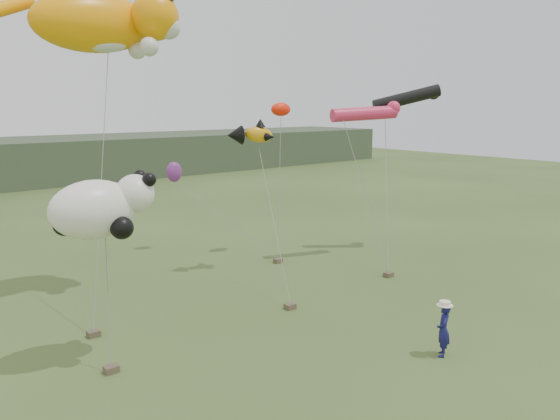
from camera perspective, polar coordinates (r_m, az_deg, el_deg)
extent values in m
plane|color=#385123|center=(17.25, 10.31, -13.85)|extent=(120.00, 120.00, 0.00)
imported|color=#161653|center=(16.79, 16.70, -11.93)|extent=(0.69, 0.63, 1.58)
cube|color=brown|center=(18.56, -18.91, -12.12)|extent=(0.37, 0.30, 0.19)
cube|color=brown|center=(19.82, 1.07, -10.01)|extent=(0.37, 0.30, 0.19)
cube|color=brown|center=(23.76, 11.27, -6.63)|extent=(0.37, 0.30, 0.19)
cube|color=brown|center=(16.15, -17.23, -15.60)|extent=(0.37, 0.30, 0.19)
cube|color=brown|center=(25.32, -0.21, -5.32)|extent=(0.37, 0.30, 0.19)
ellipsoid|color=#FB9706|center=(21.49, -18.90, 18.04)|extent=(4.84, 2.51, 2.28)
sphere|color=#FB9706|center=(21.46, -12.94, 19.13)|extent=(1.72, 1.72, 1.72)
sphere|color=silver|center=(21.33, -11.56, 18.19)|extent=(0.86, 0.86, 0.86)
ellipsoid|color=silver|center=(21.21, -17.97, 16.12)|extent=(1.68, 0.84, 0.53)
sphere|color=silver|center=(20.55, -13.52, 16.25)|extent=(0.67, 0.67, 0.67)
sphere|color=silver|center=(21.83, -14.68, 15.87)|extent=(0.67, 0.67, 0.67)
cylinder|color=#FB9706|center=(21.49, -26.26, 18.56)|extent=(1.78, 1.30, 1.04)
ellipsoid|color=orange|center=(23.40, -2.24, 7.88)|extent=(1.41, 0.87, 0.80)
cone|color=black|center=(22.98, -4.79, 7.79)|extent=(0.82, 0.94, 0.80)
cone|color=black|center=(23.43, -2.07, 9.09)|extent=(0.45, 0.45, 0.36)
cone|color=black|center=(23.22, -1.03, 7.64)|extent=(0.47, 0.50, 0.36)
cone|color=black|center=(23.92, -2.38, 7.73)|extent=(0.47, 0.50, 0.36)
cylinder|color=black|center=(27.65, 13.06, 11.31)|extent=(2.94, 2.52, 1.36)
sphere|color=black|center=(28.53, 15.75, 11.69)|extent=(0.65, 0.65, 0.65)
cylinder|color=#D62851|center=(25.71, 8.79, 9.91)|extent=(3.26, 1.66, 0.76)
sphere|color=#D62851|center=(26.49, 11.78, 10.40)|extent=(0.64, 0.64, 0.64)
ellipsoid|color=white|center=(15.52, -18.86, 0.05)|extent=(2.41, 1.61, 1.61)
sphere|color=white|center=(15.63, -14.92, 1.67)|extent=(1.07, 1.07, 1.07)
sphere|color=black|center=(15.37, -13.52, 3.10)|extent=(0.39, 0.39, 0.39)
sphere|color=black|center=(16.09, -14.45, 3.40)|extent=(0.39, 0.39, 0.39)
sphere|color=black|center=(15.13, -16.20, -1.80)|extent=(0.63, 0.63, 0.63)
sphere|color=black|center=(15.61, -21.58, -1.42)|extent=(0.63, 0.63, 0.63)
ellipsoid|color=#FF2108|center=(26.27, 0.09, 10.47)|extent=(1.09, 0.63, 0.63)
ellipsoid|color=#732A7E|center=(27.47, -11.01, 3.92)|extent=(0.82, 0.55, 1.00)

